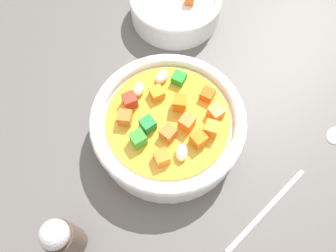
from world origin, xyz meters
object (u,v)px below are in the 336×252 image
object	(u,v)px
spoon	(304,170)
pepper_shaker	(63,238)
side_bowl_small	(176,5)
soup_bowl_main	(168,124)

from	to	relation	value
spoon	pepper_shaker	world-z (taller)	pepper_shaker
spoon	pepper_shaker	xyz separation A→B (cm)	(25.11, -16.18, 3.83)
spoon	side_bowl_small	distance (cm)	31.22
soup_bowl_main	pepper_shaker	world-z (taller)	pepper_shaker
soup_bowl_main	pepper_shaker	distance (cm)	17.95
pepper_shaker	spoon	bearing A→B (deg)	147.20
soup_bowl_main	spoon	xyz separation A→B (cm)	(-7.22, 16.72, -2.52)
soup_bowl_main	side_bowl_small	xyz separation A→B (cm)	(-16.97, -12.88, -0.62)
spoon	side_bowl_small	size ratio (longest dim) A/B	1.63
soup_bowl_main	spoon	bearing A→B (deg)	113.36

